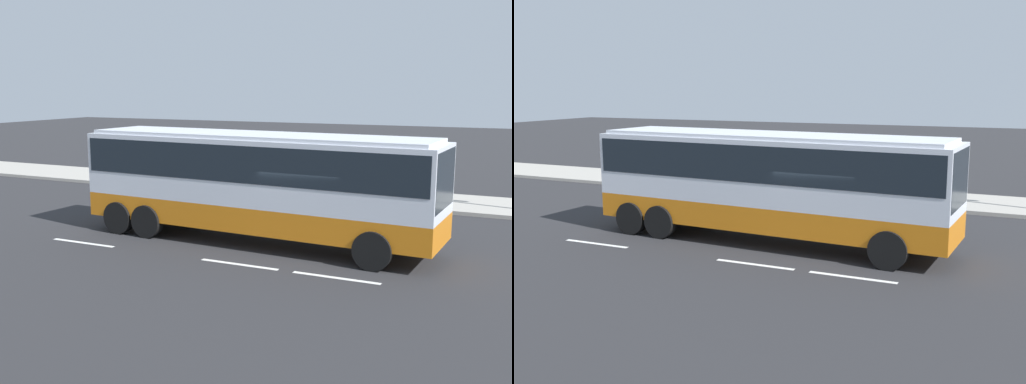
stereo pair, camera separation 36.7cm
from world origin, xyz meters
The scene contains 5 objects.
ground_plane centered at (0.00, 0.00, 0.00)m, with size 120.00×120.00×0.00m, color #28282B.
sidewalk_curb centered at (0.00, 9.27, 0.07)m, with size 80.00×4.00×0.15m, color #A8A399.
lane_centreline centered at (-4.91, -2.25, 0.00)m, with size 30.82×0.16×0.01m.
coach_bus centered at (-1.92, 0.24, 2.16)m, with size 11.81×3.26×3.49m.
pedestrian_near_curb centered at (-3.14, 9.27, 1.12)m, with size 0.32×0.32×1.68m.
Camera 2 is at (5.89, -17.16, 4.98)m, focal length 42.74 mm.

